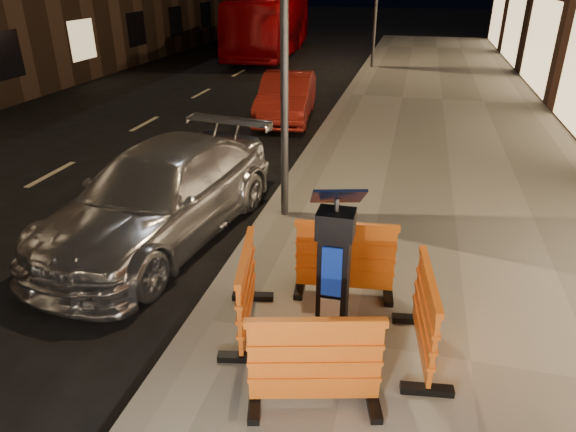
% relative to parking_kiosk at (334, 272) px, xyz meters
% --- Properties ---
extents(ground_plane, '(120.00, 120.00, 0.00)m').
position_rel_parking_kiosk_xyz_m(ground_plane, '(-1.53, 0.02, -1.02)').
color(ground_plane, black).
rests_on(ground_plane, ground).
extents(sidewalk, '(6.00, 60.00, 0.15)m').
position_rel_parking_kiosk_xyz_m(sidewalk, '(1.47, 0.02, -0.95)').
color(sidewalk, gray).
rests_on(sidewalk, ground).
extents(kerb, '(0.30, 60.00, 0.15)m').
position_rel_parking_kiosk_xyz_m(kerb, '(-1.53, 0.02, -0.95)').
color(kerb, slate).
rests_on(kerb, ground).
extents(parking_kiosk, '(0.63, 0.63, 1.74)m').
position_rel_parking_kiosk_xyz_m(parking_kiosk, '(0.00, 0.00, 0.00)').
color(parking_kiosk, black).
rests_on(parking_kiosk, sidewalk).
extents(barrier_front, '(1.34, 0.81, 0.97)m').
position_rel_parking_kiosk_xyz_m(barrier_front, '(0.00, -0.95, -0.38)').
color(barrier_front, orange).
rests_on(barrier_front, sidewalk).
extents(barrier_back, '(1.30, 0.65, 0.97)m').
position_rel_parking_kiosk_xyz_m(barrier_back, '(0.00, 0.95, -0.38)').
color(barrier_back, orange).
rests_on(barrier_back, sidewalk).
extents(barrier_kerbside, '(0.75, 1.32, 0.97)m').
position_rel_parking_kiosk_xyz_m(barrier_kerbside, '(-0.95, 0.00, -0.38)').
color(barrier_kerbside, orange).
rests_on(barrier_kerbside, sidewalk).
extents(barrier_bldgside, '(0.67, 1.30, 0.97)m').
position_rel_parking_kiosk_xyz_m(barrier_bldgside, '(0.95, 0.00, -0.38)').
color(barrier_bldgside, orange).
rests_on(barrier_bldgside, sidewalk).
extents(car_silver, '(2.65, 5.07, 1.40)m').
position_rel_parking_kiosk_xyz_m(car_silver, '(-3.00, 2.07, -1.02)').
color(car_silver, silver).
rests_on(car_silver, ground).
extents(car_red, '(1.76, 3.95, 1.26)m').
position_rel_parking_kiosk_xyz_m(car_red, '(-2.85, 9.43, -1.02)').
color(car_red, '#A1221A').
rests_on(car_red, ground).
extents(bus_doubledecker, '(3.35, 10.65, 2.92)m').
position_rel_parking_kiosk_xyz_m(bus_doubledecker, '(-6.66, 21.43, -1.02)').
color(bus_doubledecker, '#9B0309').
rests_on(bus_doubledecker, ground).
extents(street_lamp_mid, '(0.12, 0.12, 6.00)m').
position_rel_parking_kiosk_xyz_m(street_lamp_mid, '(-1.28, 3.02, 2.13)').
color(street_lamp_mid, '#3F3F44').
rests_on(street_lamp_mid, sidewalk).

